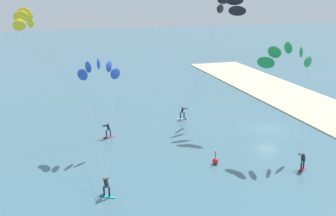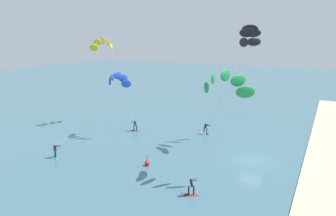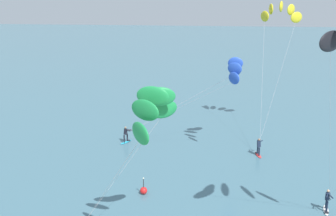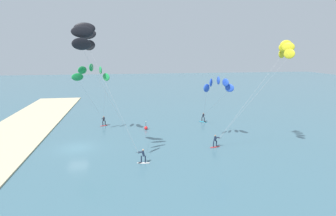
{
  "view_description": "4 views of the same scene",
  "coord_description": "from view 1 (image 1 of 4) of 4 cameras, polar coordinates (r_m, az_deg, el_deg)",
  "views": [
    {
      "loc": [
        -38.69,
        23.84,
        15.56
      ],
      "look_at": [
        -5.9,
        13.76,
        5.38
      ],
      "focal_mm": 43.89,
      "sensor_mm": 36.0,
      "label": 1
    },
    {
      "loc": [
        -32.53,
        -6.91,
        13.48
      ],
      "look_at": [
        -1.82,
        9.83,
        5.31
      ],
      "focal_mm": 32.2,
      "sensor_mm": 36.0,
      "label": 2
    },
    {
      "loc": [
        -2.67,
        -20.47,
        16.38
      ],
      "look_at": [
        -5.37,
        12.7,
        6.01
      ],
      "focal_mm": 46.88,
      "sensor_mm": 36.0,
      "label": 3
    },
    {
      "loc": [
        35.05,
        6.24,
        12.28
      ],
      "look_at": [
        -1.07,
        12.19,
        4.67
      ],
      "focal_mm": 29.1,
      "sensor_mm": 36.0,
      "label": 4
    }
  ],
  "objects": [
    {
      "name": "kitesurfer_far_out",
      "position": [
        39.51,
        -9.55,
        4.65
      ],
      "size": [
        11.83,
        4.28,
        9.05
      ],
      "color": "#23ADD1",
      "rests_on": "ground"
    },
    {
      "name": "ground_plane",
      "position": [
        48.03,
        13.77,
        -2.88
      ],
      "size": [
        240.0,
        240.0,
        0.0
      ],
      "primitive_type": "plane",
      "color": "#426B7A"
    },
    {
      "name": "marker_buoy",
      "position": [
        37.95,
        6.59,
        -7.31
      ],
      "size": [
        0.56,
        0.56,
        1.38
      ],
      "color": "red",
      "rests_on": "ground"
    },
    {
      "name": "kitesurfer_downwind",
      "position": [
        43.73,
        -18.71,
        10.88
      ],
      "size": [
        4.85,
        9.37,
        13.6
      ],
      "color": "red",
      "rests_on": "ground"
    },
    {
      "name": "kitesurfer_nearshore",
      "position": [
        40.35,
        16.35,
        6.53
      ],
      "size": [
        6.93,
        5.55,
        10.61
      ],
      "color": "red",
      "rests_on": "ground"
    },
    {
      "name": "kitesurfer_mid_water",
      "position": [
        49.68,
        8.19,
        13.72
      ],
      "size": [
        6.51,
        7.35,
        15.08
      ],
      "color": "white",
      "rests_on": "ground"
    }
  ]
}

